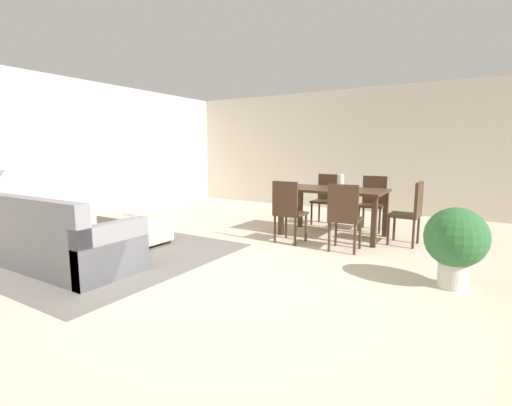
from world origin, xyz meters
TOP-DOWN VIEW (x-y plane):
  - ground_plane at (0.00, 0.00)m, footprint 10.80×10.80m
  - wall_back at (0.00, 5.00)m, footprint 9.00×0.12m
  - wall_left at (-4.50, 0.50)m, footprint 0.12×11.00m
  - area_rug at (-2.06, -0.26)m, footprint 3.00×2.80m
  - couch at (-2.05, -0.89)m, footprint 2.15×0.86m
  - ottoman_table at (-2.06, 0.32)m, footprint 0.97×0.58m
  - dining_table at (0.24, 2.29)m, footprint 1.58×0.87m
  - dining_chair_near_left at (-0.16, 1.50)m, footprint 0.42×0.42m
  - dining_chair_near_right at (0.68, 1.48)m, footprint 0.43×0.43m
  - dining_chair_far_left at (-0.19, 3.12)m, footprint 0.42×0.42m
  - dining_chair_far_right at (0.66, 3.09)m, footprint 0.42×0.42m
  - dining_chair_head_east at (1.38, 2.30)m, footprint 0.42×0.42m
  - vase_centerpiece at (0.34, 2.32)m, footprint 0.10×0.10m
  - book_on_ottoman at (-2.15, 0.37)m, footprint 0.27×0.21m
  - potted_plant at (2.02, 0.79)m, footprint 0.59×0.59m

SIDE VIEW (x-z plane):
  - ground_plane at x=0.00m, z-range 0.00..0.00m
  - area_rug at x=-2.06m, z-range 0.00..0.01m
  - ottoman_table at x=-2.06m, z-range 0.03..0.44m
  - couch at x=-2.05m, z-range -0.14..0.72m
  - book_on_ottoman at x=-2.15m, z-range 0.41..0.45m
  - potted_plant at x=2.02m, z-range 0.07..0.88m
  - dining_chair_near_left at x=-0.16m, z-range 0.06..0.98m
  - dining_chair_near_right at x=0.68m, z-range 0.06..0.98m
  - dining_chair_far_left at x=-0.19m, z-range 0.06..0.98m
  - dining_chair_far_right at x=0.66m, z-range 0.06..0.98m
  - dining_chair_head_east at x=1.38m, z-range 0.06..0.98m
  - dining_table at x=0.24m, z-range 0.28..1.04m
  - vase_centerpiece at x=0.34m, z-range 0.76..0.99m
  - wall_back at x=0.00m, z-range 0.00..2.70m
  - wall_left at x=-4.50m, z-range 0.00..2.70m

